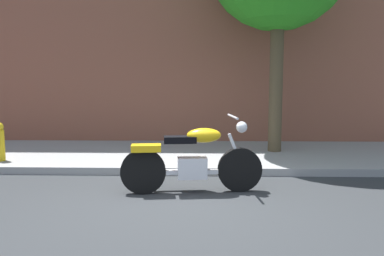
% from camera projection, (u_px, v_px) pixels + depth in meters
% --- Properties ---
extents(ground_plane, '(60.00, 60.00, 0.00)m').
position_uv_depth(ground_plane, '(174.00, 204.00, 5.32)').
color(ground_plane, '#303335').
extents(sidewalk, '(18.93, 3.30, 0.14)m').
position_uv_depth(sidewalk, '(185.00, 155.00, 8.55)').
color(sidewalk, '#969696').
rests_on(sidewalk, ground).
extents(motorcycle, '(2.15, 0.70, 1.18)m').
position_uv_depth(motorcycle, '(192.00, 161.00, 5.82)').
color(motorcycle, black).
rests_on(motorcycle, ground).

